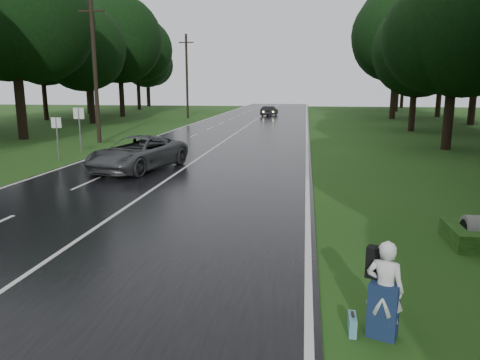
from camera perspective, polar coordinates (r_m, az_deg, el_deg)
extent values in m
plane|color=#234A16|center=(11.16, -23.21, -9.60)|extent=(160.00, 160.00, 0.00)
cube|color=black|center=(29.61, -2.90, 4.26)|extent=(12.00, 140.00, 0.04)
cube|color=silver|center=(29.61, -2.90, 4.31)|extent=(0.12, 140.00, 0.01)
imported|color=#424446|center=(21.65, -12.71, 3.33)|extent=(3.89, 6.02, 1.54)
imported|color=black|center=(59.57, 3.71, 8.65)|extent=(2.11, 3.92, 1.23)
imported|color=silver|center=(7.55, 17.73, -13.00)|extent=(0.68, 0.57, 1.59)
cube|color=#16264A|center=(7.70, 17.56, -15.37)|extent=(0.52, 0.44, 0.89)
cube|color=black|center=(7.60, 16.99, -9.93)|extent=(0.40, 0.31, 0.51)
cube|color=teal|center=(7.81, 13.93, -17.20)|extent=(0.13, 0.41, 0.29)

